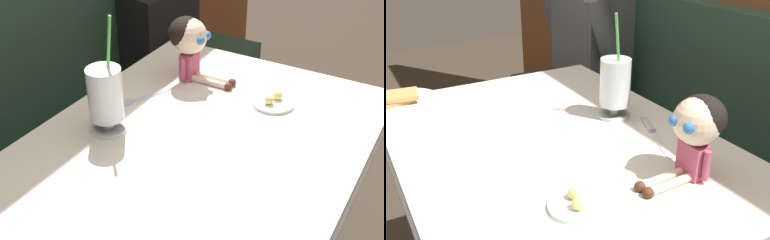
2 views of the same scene
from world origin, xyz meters
The scene contains 7 objects.
booth_bench centered at (0.00, 0.81, 0.33)m, with size 2.60×0.48×1.00m.
diner_table centered at (0.00, 0.18, 0.54)m, with size 1.11×0.81×0.74m.
milkshake_glass centered at (-0.05, 0.41, 0.84)m, with size 0.10×0.10×0.32m.
butter_saucer centered at (0.29, 0.08, 0.75)m, with size 0.12×0.12×0.04m.
butter_knife centered at (0.09, 0.44, 0.74)m, with size 0.23×0.10×0.01m.
seated_doll centered at (0.32, 0.37, 0.87)m, with size 0.12×0.22×0.20m.
backpack centered at (0.77, 0.78, 0.66)m, with size 0.33×0.29×0.41m.
Camera 1 is at (-0.91, -0.35, 1.48)m, focal length 47.47 mm.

